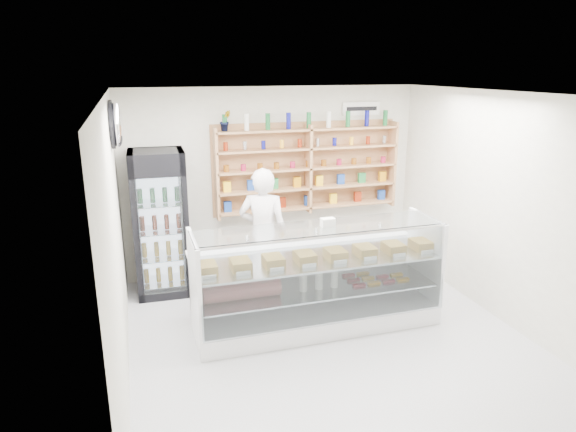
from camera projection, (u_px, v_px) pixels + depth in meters
name	position (u px, v px, depth m)	size (l,w,h in m)	color
room	(336.00, 228.00, 5.51)	(5.00, 5.00, 5.00)	silver
display_counter	(317.00, 298.00, 6.24)	(2.96, 0.88, 1.29)	white
shop_worker	(263.00, 233.00, 6.94)	(0.66, 0.43, 1.80)	silver
drinks_cooler	(161.00, 223.00, 7.03)	(0.74, 0.72, 2.01)	black
wall_shelving	(308.00, 168.00, 7.75)	(2.84, 0.28, 1.33)	tan
potted_plant	(225.00, 121.00, 7.19)	(0.16, 0.13, 0.29)	#1E6626
security_mirror	(117.00, 125.00, 5.71)	(0.15, 0.50, 0.50)	silver
wall_sign	(361.00, 109.00, 7.88)	(0.62, 0.03, 0.20)	white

